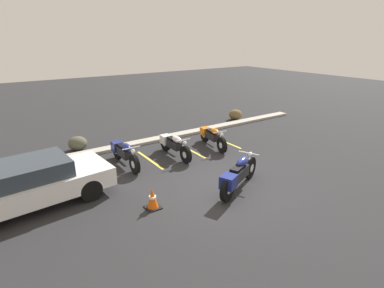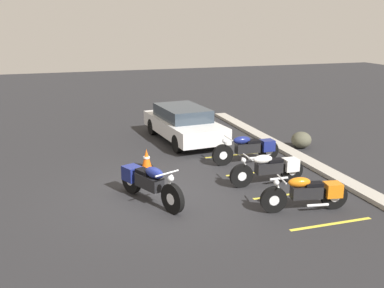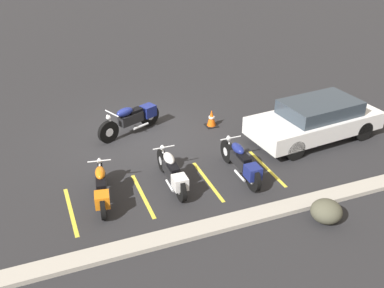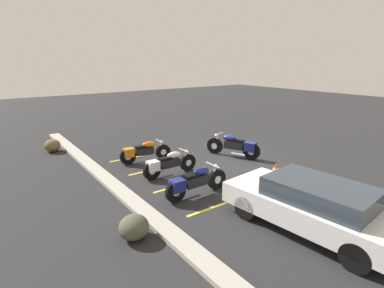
{
  "view_description": "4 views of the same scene",
  "coord_description": "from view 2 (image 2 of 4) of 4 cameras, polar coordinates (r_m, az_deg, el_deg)",
  "views": [
    {
      "loc": [
        -5.54,
        -6.37,
        4.42
      ],
      "look_at": [
        -0.0,
        1.76,
        0.9
      ],
      "focal_mm": 28.0,
      "sensor_mm": 36.0,
      "label": 1
    },
    {
      "loc": [
        10.67,
        -2.57,
        4.46
      ],
      "look_at": [
        -0.96,
        1.16,
        1.06
      ],
      "focal_mm": 42.0,
      "sensor_mm": 36.0,
      "label": 2
    },
    {
      "loc": [
        3.27,
        12.78,
        6.92
      ],
      "look_at": [
        -1.0,
        1.88,
        0.46
      ],
      "focal_mm": 42.0,
      "sensor_mm": 36.0,
      "label": 3
    },
    {
      "loc": [
        -8.76,
        8.47,
        4.07
      ],
      "look_at": [
        -0.07,
        2.15,
        1.07
      ],
      "focal_mm": 28.0,
      "sensor_mm": 36.0,
      "label": 4
    }
  ],
  "objects": [
    {
      "name": "stall_line_0",
      "position": [
        15.34,
        5.36,
        -1.4
      ],
      "size": [
        0.1,
        2.1,
        0.0
      ],
      "primitive_type": "cube",
      "color": "gold",
      "rests_on": "ground"
    },
    {
      "name": "parked_bike_2",
      "position": [
        11.16,
        14.62,
        -6.0
      ],
      "size": [
        0.72,
        2.16,
        0.85
      ],
      "rotation": [
        0.0,
        0.0,
        -1.74
      ],
      "color": "black",
      "rests_on": "ground"
    },
    {
      "name": "concrete_curb",
      "position": [
        13.88,
        17.18,
        -3.63
      ],
      "size": [
        18.0,
        0.5,
        0.12
      ],
      "primitive_type": "cube",
      "color": "#A8A399",
      "rests_on": "ground"
    },
    {
      "name": "ground",
      "position": [
        11.84,
        -3.96,
        -6.59
      ],
      "size": [
        60.0,
        60.0,
        0.0
      ],
      "primitive_type": "plane",
      "color": "#262628"
    },
    {
      "name": "traffic_cone",
      "position": [
        13.98,
        -5.79,
        -1.9
      ],
      "size": [
        0.4,
        0.4,
        0.6
      ],
      "color": "black",
      "rests_on": "ground"
    },
    {
      "name": "stall_line_1",
      "position": [
        13.73,
        8.42,
        -3.56
      ],
      "size": [
        0.1,
        2.1,
        0.0
      ],
      "primitive_type": "cube",
      "color": "gold",
      "rests_on": "ground"
    },
    {
      "name": "stall_line_2",
      "position": [
        12.19,
        12.28,
        -6.26
      ],
      "size": [
        0.1,
        2.1,
        0.0
      ],
      "primitive_type": "cube",
      "color": "gold",
      "rests_on": "ground"
    },
    {
      "name": "parked_bike_1",
      "position": [
        12.69,
        9.99,
        -3.04
      ],
      "size": [
        0.62,
        2.21,
        0.87
      ],
      "rotation": [
        0.0,
        0.0,
        -1.58
      ],
      "color": "black",
      "rests_on": "ground"
    },
    {
      "name": "parked_bike_0",
      "position": [
        14.46,
        7.3,
        -0.55
      ],
      "size": [
        0.64,
        2.28,
        0.9
      ],
      "rotation": [
        0.0,
        0.0,
        -1.57
      ],
      "color": "black",
      "rests_on": "ground"
    },
    {
      "name": "motorcycle_navy_featured",
      "position": [
        11.38,
        -5.65,
        -4.8
      ],
      "size": [
        2.3,
        1.19,
        0.97
      ],
      "rotation": [
        0.0,
        0.0,
        0.42
      ],
      "color": "black",
      "rests_on": "ground"
    },
    {
      "name": "stall_line_3",
      "position": [
        10.75,
        17.28,
        -9.67
      ],
      "size": [
        0.1,
        2.1,
        0.0
      ],
      "primitive_type": "cube",
      "color": "gold",
      "rests_on": "ground"
    },
    {
      "name": "landscape_rock_0",
      "position": [
        16.52,
        13.71,
        0.51
      ],
      "size": [
        1.03,
        1.02,
        0.58
      ],
      "primitive_type": "ellipsoid",
      "rotation": [
        0.0,
        0.0,
        2.5
      ],
      "color": "#4E4D3D",
      "rests_on": "ground"
    },
    {
      "name": "car_white",
      "position": [
        16.93,
        -1.09,
        2.67
      ],
      "size": [
        4.45,
        2.2,
        1.29
      ],
      "rotation": [
        0.0,
        0.0,
        0.09
      ],
      "color": "black",
      "rests_on": "ground"
    }
  ]
}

